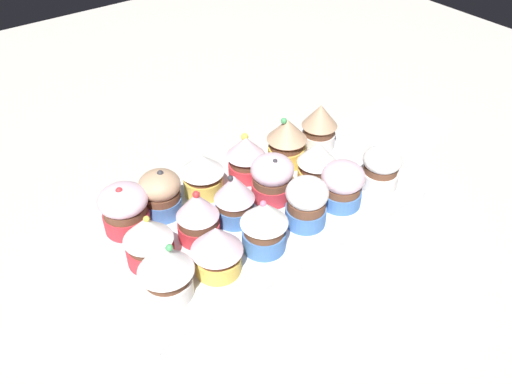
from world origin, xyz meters
The scene contains 20 objects.
ground_plane centered at (0.00, 0.00, -1.50)cm, with size 180.00×180.00×3.00cm, color beige.
baking_tray centered at (0.00, 0.00, 0.60)cm, with size 44.44×24.18×1.20cm.
cupcake_0 centered at (-17.59, -6.44, 5.12)cm, with size 5.75×5.75×7.56cm.
cupcake_1 centered at (-10.54, -6.12, 5.20)cm, with size 6.23×6.23×7.99cm.
cupcake_2 centered at (-3.36, -6.93, 4.88)cm, with size 5.87×5.87×7.35cm.
cupcake_3 centered at (3.90, -7.53, 4.67)cm, with size 6.29×6.29×6.62cm.
cupcake_4 centered at (10.83, -7.20, 4.66)cm, with size 5.70×5.70×7.09cm.
cupcake_5 centered at (16.19, -7.27, 4.69)cm, with size 6.59×6.59×7.06cm.
cupcake_6 centered at (-10.65, 0.62, 4.95)cm, with size 5.81×5.81×7.21cm.
cupcake_7 centered at (-3.40, -0.72, 4.72)cm, with size 6.14×6.14×7.15cm.
cupcake_8 centered at (3.63, -0.38, 5.01)cm, with size 5.53×5.53×7.74cm.
cupcake_9 centered at (9.40, 0.18, 4.90)cm, with size 5.60×5.60×7.68cm.
cupcake_10 centered at (16.50, -0.30, 4.78)cm, with size 6.23×6.23×7.31cm.
cupcake_11 centered at (-17.64, 6.77, 4.44)cm, with size 5.64×5.64×6.38cm.
cupcake_12 centered at (-10.33, 6.24, 4.61)cm, with size 6.09×6.09×6.76cm.
cupcake_13 centered at (-3.65, 6.30, 4.83)cm, with size 5.74×5.74×7.18cm.
cupcake_14 centered at (3.75, 6.66, 5.12)cm, with size 6.14×6.14×7.79cm.
cupcake_15 centered at (10.69, 6.34, 4.93)cm, with size 6.44×6.44×7.05cm.
cupcake_16 centered at (17.41, 5.97, 5.35)cm, with size 6.61×6.61×8.09cm.
napkin centered at (-33.45, -3.97, 0.30)cm, with size 15.12×13.07×0.60cm, color white.
Camera 1 is at (33.65, 44.57, 50.11)cm, focal length 36.84 mm.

